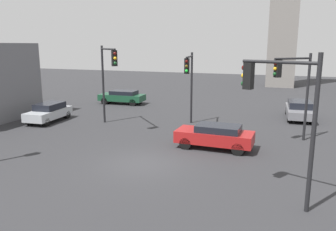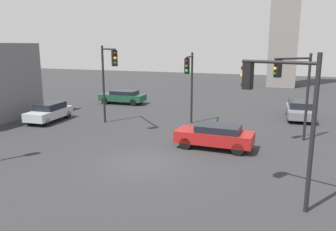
# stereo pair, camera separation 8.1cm
# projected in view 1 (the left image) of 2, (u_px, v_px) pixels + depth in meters

# --- Properties ---
(ground_plane) EXTENTS (109.80, 109.80, 0.00)m
(ground_plane) POSITION_uv_depth(u_px,v_px,m) (143.00, 164.00, 16.61)
(ground_plane) COLOR #2D2D30
(traffic_light_0) EXTENTS (2.96, 3.20, 5.78)m
(traffic_light_0) POSITION_uv_depth(u_px,v_px,m) (108.00, 69.00, 23.01)
(traffic_light_0) COLOR black
(traffic_light_0) RESTS_ON ground_plane
(traffic_light_1) EXTENTS (0.79, 3.30, 5.30)m
(traffic_light_1) POSITION_uv_depth(u_px,v_px,m) (189.00, 75.00, 23.19)
(traffic_light_1) COLOR black
(traffic_light_1) RESTS_ON ground_plane
(traffic_light_3) EXTENTS (2.72, 1.15, 5.58)m
(traffic_light_3) POSITION_uv_depth(u_px,v_px,m) (281.00, 101.00, 11.83)
(traffic_light_3) COLOR black
(traffic_light_3) RESTS_ON ground_plane
(traffic_light_4) EXTENTS (2.06, 1.99, 5.35)m
(traffic_light_4) POSITION_uv_depth(u_px,v_px,m) (293.00, 81.00, 19.52)
(traffic_light_4) COLOR black
(traffic_light_4) RESTS_ON ground_plane
(car_0) EXTENTS (2.25, 4.87, 1.41)m
(car_0) POSITION_uv_depth(u_px,v_px,m) (299.00, 109.00, 26.72)
(car_0) COLOR slate
(car_0) RESTS_ON ground_plane
(car_1) EXTENTS (4.37, 1.85, 1.39)m
(car_1) POSITION_uv_depth(u_px,v_px,m) (215.00, 136.00, 18.92)
(car_1) COLOR maroon
(car_1) RESTS_ON ground_plane
(car_2) EXTENTS (4.61, 2.13, 1.35)m
(car_2) POSITION_uv_depth(u_px,v_px,m) (122.00, 97.00, 33.48)
(car_2) COLOR #19472D
(car_2) RESTS_ON ground_plane
(car_3) EXTENTS (2.06, 4.19, 1.43)m
(car_3) POSITION_uv_depth(u_px,v_px,m) (49.00, 112.00, 25.70)
(car_3) COLOR #ADB2B7
(car_3) RESTS_ON ground_plane
(skyline_tower) EXTENTS (3.83, 3.83, 23.13)m
(skyline_tower) POSITION_uv_depth(u_px,v_px,m) (285.00, 3.00, 45.73)
(skyline_tower) COLOR gray
(skyline_tower) RESTS_ON ground_plane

